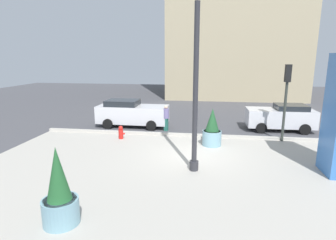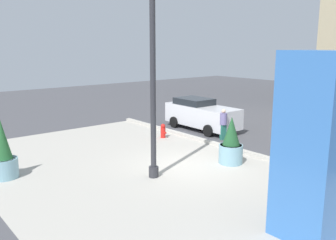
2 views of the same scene
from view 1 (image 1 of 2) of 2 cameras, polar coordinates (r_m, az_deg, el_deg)
name	(u,v)px [view 1 (image 1 of 2)]	position (r m, az deg, el deg)	size (l,w,h in m)	color
ground_plane	(196,133)	(16.92, 5.84, -2.61)	(60.00, 60.00, 0.00)	#47474C
plaza_pavement	(189,172)	(11.25, 4.41, -10.63)	(18.00, 10.00, 0.02)	#ADA89E
curb_strip	(196,135)	(16.05, 5.70, -3.15)	(18.00, 0.24, 0.16)	#B7B2A8
lamp_post	(196,89)	(10.62, 5.68, 6.33)	(0.44, 0.44, 6.73)	#2D2D33
potted_plant_by_pillar	(212,130)	(14.39, 9.03, -2.06)	(0.97, 0.97, 1.94)	#7AA8B7
potted_plant_mid_plaza	(59,194)	(8.22, -21.40, -13.95)	(0.98, 0.98, 2.20)	#7AA8B7
fire_hydrant	(121,132)	(15.72, -9.64, -2.52)	(0.36, 0.26, 0.75)	red
traffic_light_far_side	(286,90)	(15.87, 23.13, 5.73)	(0.28, 0.42, 4.10)	#333833
car_passing_lane	(281,117)	(18.57, 22.15, 0.58)	(4.03, 2.02, 1.64)	silver
car_curb_east	(132,113)	(18.38, -7.42, 1.43)	(4.59, 2.04, 1.74)	silver
pedestrian_on_sidewalk	(166,117)	(17.13, -0.40, 0.68)	(0.43, 0.43, 1.59)	#236656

